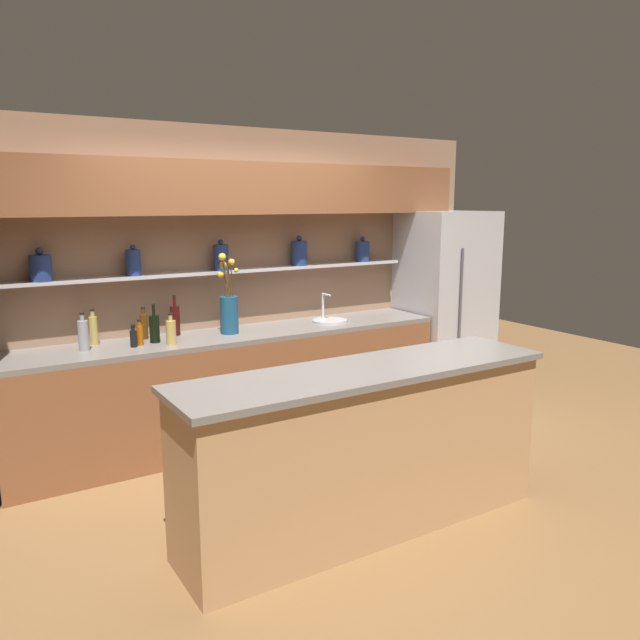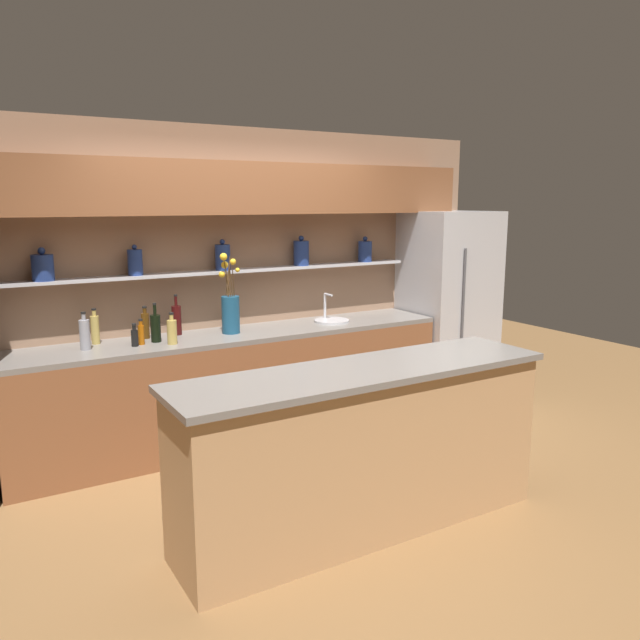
{
  "view_description": "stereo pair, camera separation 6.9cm",
  "coord_description": "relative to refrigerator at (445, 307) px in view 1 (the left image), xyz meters",
  "views": [
    {
      "loc": [
        -2.11,
        -3.39,
        1.99
      ],
      "look_at": [
        0.21,
        0.37,
        1.14
      ],
      "focal_mm": 35.0,
      "sensor_mm": 36.0,
      "label": 1
    },
    {
      "loc": [
        -2.05,
        -3.42,
        1.99
      ],
      "look_at": [
        0.21,
        0.37,
        1.14
      ],
      "focal_mm": 35.0,
      "sensor_mm": 36.0,
      "label": 2
    }
  ],
  "objects": [
    {
      "name": "flower_vase",
      "position": [
        -2.31,
        0.06,
        0.18
      ],
      "size": [
        0.17,
        0.18,
        0.66
      ],
      "color": "navy",
      "rests_on": "back_counter_unit"
    },
    {
      "name": "bottle_spirit_5",
      "position": [
        -2.96,
        0.22,
        0.08
      ],
      "size": [
        0.06,
        0.06,
        0.26
      ],
      "color": "#4C2D0C",
      "rests_on": "back_counter_unit"
    },
    {
      "name": "refrigerator",
      "position": [
        0.0,
        0.0,
        0.0
      ],
      "size": [
        0.81,
        0.73,
        1.89
      ],
      "color": "#B7B7BC",
      "rests_on": "ground_plane"
    },
    {
      "name": "bottle_sauce_4",
      "position": [
        -3.05,
        0.02,
        0.06
      ],
      "size": [
        0.05,
        0.05,
        0.2
      ],
      "color": "#9E4C0A",
      "rests_on": "back_counter_unit"
    },
    {
      "name": "sink_fixture",
      "position": [
        -1.34,
        0.05,
        -0.0
      ],
      "size": [
        0.31,
        0.31,
        0.25
      ],
      "color": "#B7B7BC",
      "rests_on": "back_counter_unit"
    },
    {
      "name": "bottle_wine_6",
      "position": [
        -2.71,
        0.22,
        0.1
      ],
      "size": [
        0.08,
        0.08,
        0.33
      ],
      "color": "#380C0C",
      "rests_on": "back_counter_unit"
    },
    {
      "name": "back_wall_unit",
      "position": [
        -2.2,
        0.33,
        0.6
      ],
      "size": [
        5.2,
        0.44,
        2.6
      ],
      "color": "#937056",
      "rests_on": "ground_plane"
    },
    {
      "name": "island_counter",
      "position": [
        -2.2,
        -1.7,
        -0.43
      ],
      "size": [
        2.39,
        0.61,
        1.02
      ],
      "color": "tan",
      "rests_on": "ground_plane"
    },
    {
      "name": "bottle_spirit_2",
      "position": [
        -3.45,
        0.06,
        0.09
      ],
      "size": [
        0.07,
        0.07,
        0.28
      ],
      "color": "gray",
      "rests_on": "back_counter_unit"
    },
    {
      "name": "bottle_sauce_0",
      "position": [
        -3.11,
        -0.02,
        0.05
      ],
      "size": [
        0.05,
        0.05,
        0.17
      ],
      "color": "black",
      "rests_on": "back_counter_unit"
    },
    {
      "name": "bottle_wine_3",
      "position": [
        -2.93,
        0.05,
        0.09
      ],
      "size": [
        0.08,
        0.08,
        0.3
      ],
      "color": "black",
      "rests_on": "back_counter_unit"
    },
    {
      "name": "bottle_spirit_7",
      "position": [
        -3.34,
        0.22,
        0.09
      ],
      "size": [
        0.06,
        0.06,
        0.27
      ],
      "color": "tan",
      "rests_on": "back_counter_unit"
    },
    {
      "name": "ground_plane",
      "position": [
        -2.2,
        -1.2,
        -0.95
      ],
      "size": [
        12.0,
        12.0,
        0.0
      ],
      "primitive_type": "plane",
      "color": "brown"
    },
    {
      "name": "back_counter_unit",
      "position": [
        -2.26,
        0.04,
        -0.49
      ],
      "size": [
        3.67,
        0.62,
        0.92
      ],
      "color": "brown",
      "rests_on": "ground_plane"
    },
    {
      "name": "bottle_spirit_1",
      "position": [
        -2.85,
        -0.09,
        0.07
      ],
      "size": [
        0.07,
        0.07,
        0.24
      ],
      "color": "tan",
      "rests_on": "back_counter_unit"
    }
  ]
}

